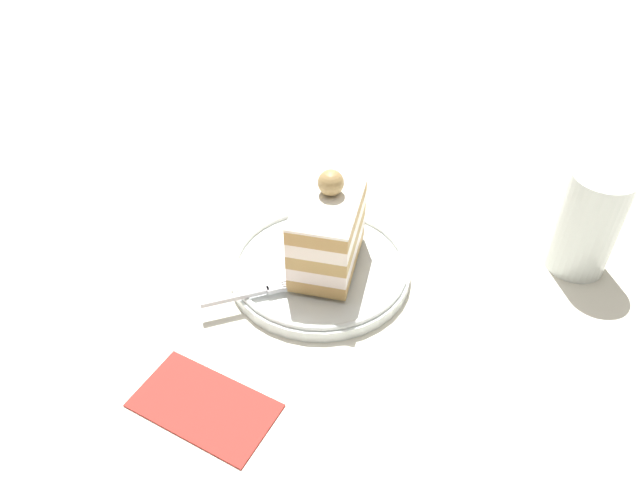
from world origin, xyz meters
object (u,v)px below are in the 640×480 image
at_px(dessert_plate, 320,268).
at_px(folded_napkin, 204,405).
at_px(fork, 259,292).
at_px(cake_slice, 328,231).
at_px(drink_glass_near, 586,228).

distance_m(dessert_plate, folded_napkin, 0.20).
relative_size(fork, folded_napkin, 0.88).
xyz_separation_m(dessert_plate, folded_napkin, (-0.07, 0.18, -0.01)).
relative_size(cake_slice, drink_glass_near, 1.04).
bearing_deg(cake_slice, fork, 88.25).
xyz_separation_m(cake_slice, fork, (0.00, 0.08, -0.04)).
bearing_deg(folded_napkin, drink_glass_near, -100.95).
height_order(cake_slice, drink_glass_near, cake_slice).
height_order(dessert_plate, folded_napkin, dessert_plate).
relative_size(dessert_plate, drink_glass_near, 1.66).
distance_m(dessert_plate, fork, 0.08).
height_order(cake_slice, folded_napkin, cake_slice).
relative_size(drink_glass_near, folded_napkin, 0.95).
bearing_deg(drink_glass_near, fork, 63.86).
height_order(fork, folded_napkin, fork).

